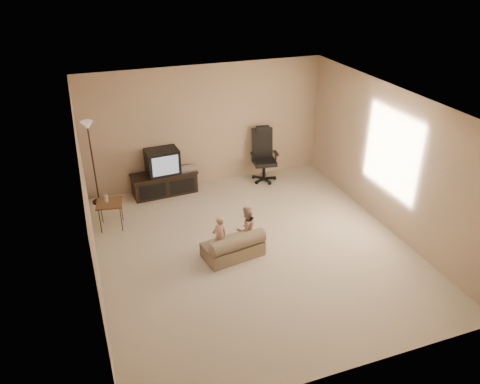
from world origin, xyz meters
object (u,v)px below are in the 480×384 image
at_px(toddler_left, 219,236).
at_px(floor_lamp, 90,145).
at_px(tv_stand, 164,176).
at_px(toddler_right, 246,228).
at_px(side_table, 109,203).
at_px(child_sofa, 234,247).
at_px(office_chair, 263,161).

bearing_deg(toddler_left, floor_lamp, -71.48).
bearing_deg(tv_stand, toddler_right, -74.03).
height_order(tv_stand, toddler_right, tv_stand).
bearing_deg(side_table, tv_stand, 39.39).
distance_m(floor_lamp, toddler_right, 3.41).
xyz_separation_m(side_table, child_sofa, (1.77, -1.63, -0.29)).
bearing_deg(tv_stand, floor_lamp, 173.80).
xyz_separation_m(office_chair, child_sofa, (-1.54, -2.53, -0.23)).
relative_size(tv_stand, office_chair, 1.17).
distance_m(side_table, child_sofa, 2.43).
height_order(office_chair, child_sofa, office_chair).
xyz_separation_m(office_chair, side_table, (-3.31, -0.89, 0.06)).
height_order(office_chair, toddler_left, office_chair).
bearing_deg(toddler_left, office_chair, -141.57).
xyz_separation_m(side_table, toddler_right, (2.04, -1.47, -0.09)).
bearing_deg(side_table, office_chair, 15.11).
relative_size(office_chair, floor_lamp, 0.69).
bearing_deg(child_sofa, toddler_right, 21.81).
relative_size(floor_lamp, child_sofa, 1.64).
relative_size(tv_stand, side_table, 2.02).
bearing_deg(tv_stand, side_table, -144.27).
height_order(floor_lamp, toddler_left, floor_lamp).
relative_size(toddler_left, toddler_right, 0.93).
height_order(side_table, toddler_right, toddler_right).
distance_m(floor_lamp, child_sofa, 3.43).
bearing_deg(child_sofa, office_chair, 48.65).
xyz_separation_m(side_table, floor_lamp, (-0.15, 1.02, 0.74)).
bearing_deg(floor_lamp, tv_stand, -2.53).
height_order(tv_stand, floor_lamp, floor_lamp).
relative_size(office_chair, toddler_left, 1.59).
height_order(side_table, toddler_left, toddler_left).
xyz_separation_m(tv_stand, child_sofa, (0.60, -2.60, -0.21)).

